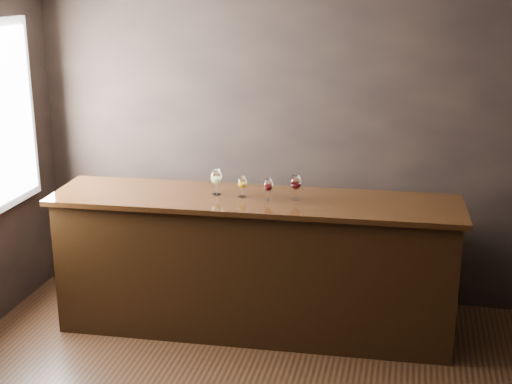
% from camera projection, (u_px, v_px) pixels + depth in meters
% --- Properties ---
extents(room_shell, '(5.02, 4.52, 2.81)m').
position_uv_depth(room_shell, '(216.00, 160.00, 4.33)').
color(room_shell, black).
rests_on(room_shell, ground).
extents(bar_counter, '(3.24, 0.85, 1.13)m').
position_uv_depth(bar_counter, '(254.00, 267.00, 5.91)').
color(bar_counter, black).
rests_on(bar_counter, ground).
extents(bar_top, '(3.36, 0.93, 0.04)m').
position_uv_depth(bar_top, '(254.00, 200.00, 5.74)').
color(bar_top, black).
rests_on(bar_top, bar_counter).
extents(back_bar_shelf, '(2.45, 0.40, 0.88)m').
position_uv_depth(back_bar_shelf, '(262.00, 253.00, 6.55)').
color(back_bar_shelf, black).
rests_on(back_bar_shelf, ground).
extents(glass_white, '(0.09, 0.09, 0.21)m').
position_uv_depth(glass_white, '(216.00, 178.00, 5.78)').
color(glass_white, white).
rests_on(glass_white, bar_top).
extents(glass_amber, '(0.07, 0.07, 0.17)m').
position_uv_depth(glass_amber, '(242.00, 183.00, 5.73)').
color(glass_amber, white).
rests_on(glass_amber, bar_top).
extents(glass_red_a, '(0.07, 0.07, 0.18)m').
position_uv_depth(glass_red_a, '(268.00, 186.00, 5.65)').
color(glass_red_a, white).
rests_on(glass_red_a, bar_top).
extents(glass_red_b, '(0.09, 0.09, 0.20)m').
position_uv_depth(glass_red_b, '(296.00, 183.00, 5.66)').
color(glass_red_b, white).
rests_on(glass_red_b, bar_top).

